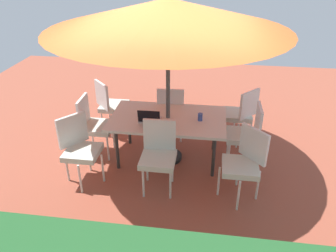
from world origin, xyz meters
TOP-DOWN VIEW (x-y plane):
  - ground_plane at (0.00, 0.00)m, footprint 10.00×10.00m
  - dining_table at (0.00, 0.00)m, footprint 1.72×1.03m
  - patio_umbrella at (0.00, 0.00)m, footprint 3.23×3.23m
  - chair_north at (0.03, 0.71)m, footprint 0.46×0.47m
  - chair_southwest at (-1.12, -0.69)m, footprint 0.59×0.59m
  - chair_northwest at (-1.09, 0.75)m, footprint 0.59×0.59m
  - chair_west at (-1.18, -0.02)m, footprint 0.46×0.46m
  - chair_southeast at (1.12, -0.72)m, footprint 0.59×0.59m
  - chair_east at (1.17, 0.02)m, footprint 0.47×0.46m
  - chair_northeast at (1.13, 0.70)m, footprint 0.58×0.58m
  - chair_south at (0.04, -0.64)m, footprint 0.46×0.47m
  - laptop at (0.25, 0.16)m, footprint 0.33×0.25m
  - cup at (-0.48, 0.03)m, footprint 0.07×0.07m

SIDE VIEW (x-z plane):
  - ground_plane at x=0.00m, z-range -0.02..0.00m
  - chair_north at x=0.03m, z-range 0.06..1.04m
  - chair_southwest at x=-1.12m, z-range 0.06..1.04m
  - chair_northwest at x=-1.09m, z-range 0.06..1.04m
  - chair_west at x=-1.18m, z-range 0.06..1.04m
  - chair_southeast at x=1.12m, z-range 0.06..1.04m
  - chair_east at x=1.17m, z-range 0.06..1.04m
  - chair_northeast at x=1.13m, z-range 0.06..1.04m
  - chair_south at x=0.04m, z-range 0.06..1.04m
  - dining_table at x=0.00m, z-range 0.31..1.04m
  - laptop at x=0.25m, z-range 0.67..0.89m
  - cup at x=-0.48m, z-range 0.73..0.84m
  - patio_umbrella at x=0.00m, z-range 1.00..3.42m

